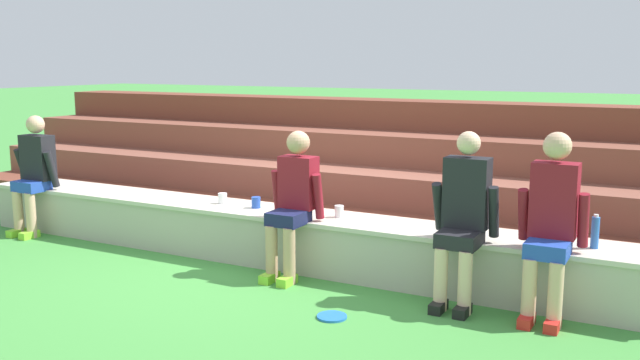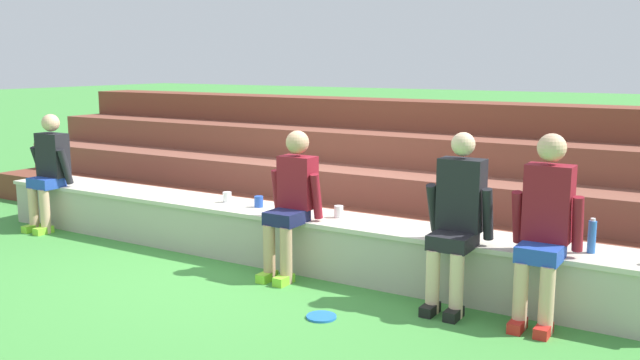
# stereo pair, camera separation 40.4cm
# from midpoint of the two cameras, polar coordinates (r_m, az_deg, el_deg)

# --- Properties ---
(ground_plane) EXTENTS (80.00, 80.00, 0.00)m
(ground_plane) POSITION_cam_midpoint_polar(r_m,az_deg,el_deg) (6.77, -7.18, -7.21)
(ground_plane) COLOR #428E3D
(stone_seating_wall) EXTENTS (7.32, 0.64, 0.52)m
(stone_seating_wall) POSITION_cam_midpoint_polar(r_m,az_deg,el_deg) (6.93, -5.80, -4.42)
(stone_seating_wall) COLOR #B7AF9E
(stone_seating_wall) RESTS_ON ground
(brick_bleachers) EXTENTS (10.43, 2.56, 1.47)m
(brick_bleachers) POSITION_cam_midpoint_polar(r_m,az_deg,el_deg) (8.64, 1.86, 0.34)
(brick_bleachers) COLOR brown
(brick_bleachers) RESTS_ON ground
(person_far_left) EXTENTS (0.56, 0.48, 1.36)m
(person_far_left) POSITION_cam_midpoint_polar(r_m,az_deg,el_deg) (8.61, -23.70, 0.68)
(person_far_left) COLOR #DBAD89
(person_far_left) RESTS_ON ground
(person_left_of_center) EXTENTS (0.52, 0.59, 1.34)m
(person_left_of_center) POSITION_cam_midpoint_polar(r_m,az_deg,el_deg) (6.34, -4.06, -1.64)
(person_left_of_center) COLOR tan
(person_left_of_center) RESTS_ON ground
(person_center) EXTENTS (0.54, 0.56, 1.41)m
(person_center) POSITION_cam_midpoint_polar(r_m,az_deg,el_deg) (5.65, 9.67, -2.86)
(person_center) COLOR beige
(person_center) RESTS_ON ground
(person_right_of_center) EXTENTS (0.52, 0.56, 1.44)m
(person_right_of_center) POSITION_cam_midpoint_polar(r_m,az_deg,el_deg) (5.50, 16.47, -3.23)
(person_right_of_center) COLOR #DBAD89
(person_right_of_center) RESTS_ON ground
(water_bottle_near_right) EXTENTS (0.06, 0.06, 0.27)m
(water_bottle_near_right) POSITION_cam_midpoint_polar(r_m,az_deg,el_deg) (5.77, 19.81, -4.07)
(water_bottle_near_right) COLOR blue
(water_bottle_near_right) RESTS_ON stone_seating_wall
(plastic_cup_middle) EXTENTS (0.09, 0.09, 0.11)m
(plastic_cup_middle) POSITION_cam_midpoint_polar(r_m,az_deg,el_deg) (6.97, -6.93, -1.85)
(plastic_cup_middle) COLOR blue
(plastic_cup_middle) RESTS_ON stone_seating_wall
(plastic_cup_left_end) EXTENTS (0.09, 0.09, 0.11)m
(plastic_cup_left_end) POSITION_cam_midpoint_polar(r_m,az_deg,el_deg) (7.23, -9.59, -1.50)
(plastic_cup_left_end) COLOR white
(plastic_cup_left_end) RESTS_ON stone_seating_wall
(plastic_cup_right_end) EXTENTS (0.08, 0.08, 0.11)m
(plastic_cup_right_end) POSITION_cam_midpoint_polar(r_m,az_deg,el_deg) (6.51, -0.20, -2.61)
(plastic_cup_right_end) COLOR white
(plastic_cup_right_end) RESTS_ON stone_seating_wall
(frisbee) EXTENTS (0.23, 0.23, 0.02)m
(frisbee) POSITION_cam_midpoint_polar(r_m,az_deg,el_deg) (5.48, -1.17, -11.18)
(frisbee) COLOR blue
(frisbee) RESTS_ON ground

